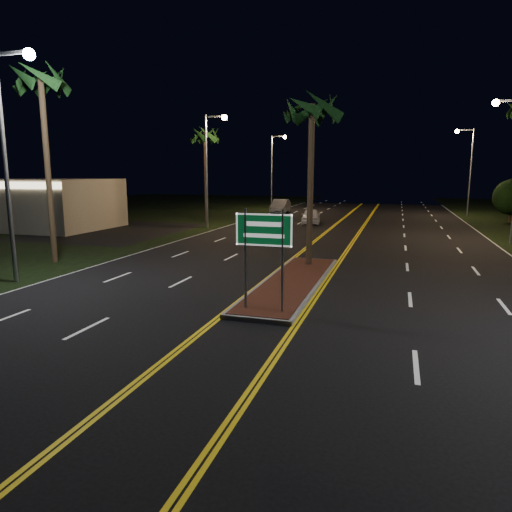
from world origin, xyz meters
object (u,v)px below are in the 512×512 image
at_px(streetlight_left_mid, 211,158).
at_px(streetlight_left_far, 275,163).
at_px(commercial_building, 21,203).
at_px(palm_left_near, 41,82).
at_px(palm_median, 312,109).
at_px(median_island, 293,282).
at_px(highway_sign, 264,239).
at_px(streetlight_left_near, 11,141).
at_px(car_far, 280,205).
at_px(streetlight_right_far, 467,162).
at_px(palm_left_far, 205,136).
at_px(car_near, 311,215).
at_px(shrub_far, 512,197).

distance_m(streetlight_left_mid, streetlight_left_far, 20.00).
xyz_separation_m(commercial_building, palm_left_near, (13.50, -11.99, 6.68)).
bearing_deg(palm_left_near, palm_median, 11.31).
relative_size(median_island, highway_sign, 3.20).
height_order(median_island, palm_median, palm_median).
height_order(streetlight_left_near, car_far, streetlight_left_near).
relative_size(highway_sign, commercial_building, 0.21).
bearing_deg(streetlight_right_far, highway_sign, -105.15).
relative_size(median_island, palm_left_near, 1.05).
distance_m(median_island, palm_left_near, 15.20).
xyz_separation_m(streetlight_left_near, streetlight_left_mid, (0.00, 20.00, 0.00)).
distance_m(commercial_building, palm_left_near, 19.25).
relative_size(streetlight_left_near, car_far, 1.66).
bearing_deg(palm_median, commercial_building, 159.95).
distance_m(streetlight_left_near, palm_left_far, 24.19).
height_order(commercial_building, streetlight_left_near, streetlight_left_near).
distance_m(palm_left_near, car_near, 24.96).
bearing_deg(commercial_building, palm_median, -20.05).
bearing_deg(highway_sign, streetlight_left_near, 173.53).
height_order(streetlight_right_far, palm_median, streetlight_right_far).
height_order(highway_sign, palm_median, palm_median).
bearing_deg(streetlight_left_near, car_near, 74.56).
xyz_separation_m(streetlight_left_near, streetlight_right_far, (21.23, 38.00, 0.00)).
height_order(median_island, streetlight_left_near, streetlight_left_near).
bearing_deg(car_far, palm_left_far, -111.97).
distance_m(highway_sign, car_far, 38.34).
bearing_deg(streetlight_left_near, median_island, 15.78).
height_order(palm_median, palm_left_near, palm_left_near).
bearing_deg(car_far, streetlight_right_far, 1.78).
bearing_deg(palm_left_far, palm_median, -53.82).
height_order(highway_sign, commercial_building, commercial_building).
distance_m(median_island, commercial_building, 29.13).
bearing_deg(streetlight_left_near, palm_left_near, 115.26).
xyz_separation_m(streetlight_right_far, palm_left_near, (-23.11, -34.00, 3.02)).
bearing_deg(palm_median, streetlight_left_near, -148.51).
distance_m(streetlight_left_mid, car_far, 16.85).
bearing_deg(palm_median, median_island, -90.00).
xyz_separation_m(highway_sign, commercial_building, (-26.00, 17.19, -0.40)).
height_order(highway_sign, shrub_far, shrub_far).
xyz_separation_m(streetlight_left_far, streetlight_right_far, (21.23, -2.00, 0.00)).
xyz_separation_m(palm_left_near, car_far, (3.64, 32.07, -7.78)).
xyz_separation_m(highway_sign, streetlight_left_far, (-10.61, 41.20, 3.25)).
bearing_deg(streetlight_left_mid, commercial_building, -165.39).
bearing_deg(car_near, streetlight_left_near, -113.78).
distance_m(highway_sign, streetlight_left_mid, 23.93).
distance_m(median_island, highway_sign, 4.80).
height_order(median_island, streetlight_left_far, streetlight_left_far).
bearing_deg(highway_sign, palm_left_near, 157.40).
relative_size(streetlight_left_far, palm_left_near, 0.92).
xyz_separation_m(median_island, car_far, (-8.86, 33.07, 0.82)).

